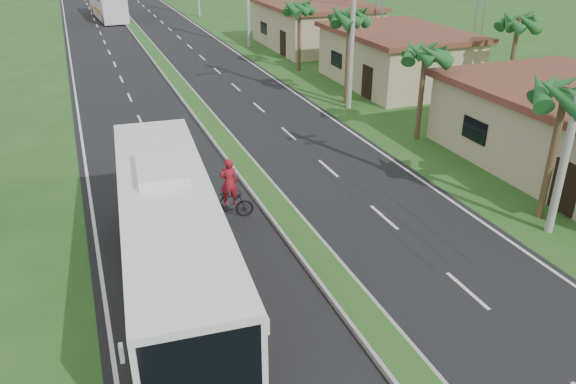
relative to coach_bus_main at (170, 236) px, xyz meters
name	(u,v)px	position (x,y,z in m)	size (l,w,h in m)	color
ground	(363,317)	(4.71, -2.78, -2.11)	(180.00, 180.00, 0.00)	#264F1D
road_asphalt	(202,114)	(4.71, 17.22, -2.10)	(14.00, 160.00, 0.02)	black
median_strip	(202,112)	(4.71, 17.22, -2.00)	(1.20, 160.00, 0.18)	gray
lane_edge_left	(80,127)	(-1.99, 17.22, -2.11)	(0.12, 160.00, 0.01)	silver
lane_edge_right	(308,102)	(11.41, 17.22, -2.11)	(0.12, 160.00, 0.01)	silver
shop_mid	(396,57)	(18.71, 19.22, -0.25)	(7.60, 10.60, 3.67)	tan
shop_far	(315,25)	(18.71, 33.22, -0.18)	(8.60, 11.60, 3.82)	tan
palm_verge_a	(565,93)	(13.71, 0.22, 2.63)	(2.40, 2.40, 5.45)	#473321
palm_verge_b	(425,53)	(14.11, 9.22, 2.25)	(2.40, 2.40, 5.05)	#473321
palm_verge_c	(350,17)	(13.51, 16.22, 3.02)	(2.40, 2.40, 5.85)	#473321
palm_verge_d	(299,8)	(14.01, 25.22, 2.44)	(2.40, 2.40, 5.25)	#473321
palm_behind_shop	(519,22)	(22.21, 12.22, 2.83)	(2.40, 2.40, 5.65)	#473321
coach_bus_main	(170,236)	(0.00, 0.00, 0.00)	(3.33, 11.99, 3.83)	white
coach_bus_far	(107,0)	(2.90, 57.26, -0.08)	(3.41, 12.40, 3.57)	silver
motorcyclist	(230,197)	(2.84, 4.27, -1.23)	(1.80, 0.80, 2.37)	black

